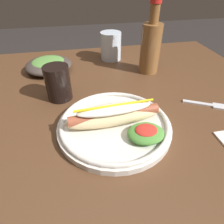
# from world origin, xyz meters

# --- Properties ---
(ground_plane) EXTENTS (8.00, 8.00, 0.00)m
(ground_plane) POSITION_xyz_m (0.00, 0.00, 0.00)
(ground_plane) COLOR #2D2826
(dining_table) EXTENTS (1.13, 0.90, 0.74)m
(dining_table) POSITION_xyz_m (0.00, 0.00, 0.63)
(dining_table) COLOR #51331E
(dining_table) RESTS_ON ground_plane
(hot_dog_plate) EXTENTS (0.28, 0.28, 0.08)m
(hot_dog_plate) POSITION_xyz_m (-0.01, -0.15, 0.76)
(hot_dog_plate) COLOR silver
(hot_dog_plate) RESTS_ON dining_table
(fork) EXTENTS (0.12, 0.07, 0.00)m
(fork) POSITION_xyz_m (0.28, -0.10, 0.74)
(fork) COLOR silver
(fork) RESTS_ON dining_table
(soda_cup) EXTENTS (0.07, 0.07, 0.10)m
(soda_cup) POSITION_xyz_m (-0.14, 0.03, 0.79)
(soda_cup) COLOR black
(soda_cup) RESTS_ON dining_table
(water_cup) EXTENTS (0.09, 0.09, 0.11)m
(water_cup) POSITION_xyz_m (0.07, 0.30, 0.80)
(water_cup) COLOR silver
(water_cup) RESTS_ON dining_table
(glass_bottle) EXTENTS (0.07, 0.07, 0.25)m
(glass_bottle) POSITION_xyz_m (0.19, 0.15, 0.84)
(glass_bottle) COLOR brown
(glass_bottle) RESTS_ON dining_table
(side_bowl) EXTENTS (0.18, 0.18, 0.05)m
(side_bowl) POSITION_xyz_m (-0.19, 0.23, 0.76)
(side_bowl) COLOR #423833
(side_bowl) RESTS_ON dining_table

